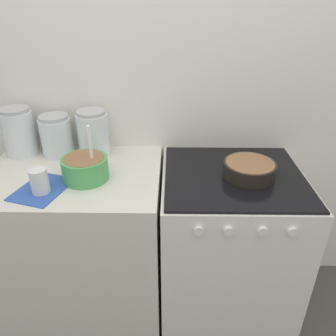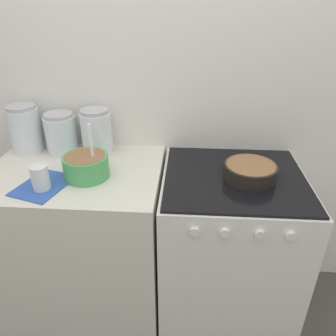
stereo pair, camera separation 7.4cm
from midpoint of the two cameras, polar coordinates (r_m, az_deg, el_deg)
name	(u,v)px [view 1 (the left image)]	position (r m, az deg, el deg)	size (l,w,h in m)	color
wall_back	(161,98)	(1.82, -2.38, 12.16)	(4.75, 0.05, 2.40)	white
countertop_cabinet	(83,245)	(1.95, -15.75, -12.79)	(0.87, 0.65, 0.92)	silver
stove	(226,246)	(1.89, 8.98, -13.35)	(0.70, 0.67, 0.92)	white
mixing_bowl	(85,167)	(1.59, -15.53, 0.19)	(0.22, 0.22, 0.27)	#4CA559
baking_pan	(249,169)	(1.61, 12.69, -0.16)	(0.25, 0.25, 0.07)	black
storage_jar_left	(20,135)	(1.95, -25.42, 5.23)	(0.17, 0.17, 0.26)	silver
storage_jar_middle	(57,138)	(1.88, -19.85, 4.94)	(0.17, 0.17, 0.22)	silver
storage_jar_right	(93,136)	(1.82, -14.01, 5.40)	(0.16, 0.16, 0.25)	silver
tin_can	(40,182)	(1.54, -22.76, -2.21)	(0.08, 0.08, 0.12)	silver
recipe_page	(42,189)	(1.60, -22.29, -3.40)	(0.26, 0.30, 0.01)	#3359B2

